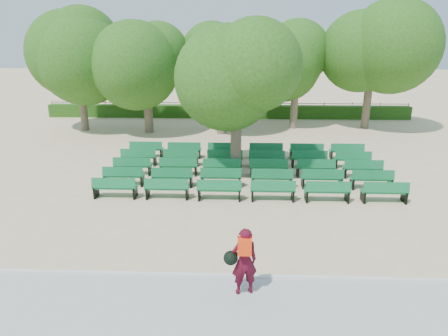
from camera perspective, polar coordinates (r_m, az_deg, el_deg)
name	(u,v)px	position (r m, az deg, el deg)	size (l,w,h in m)	color
ground	(216,186)	(15.70, -1.13, -2.65)	(120.00, 120.00, 0.00)	#CCB087
paving	(197,307)	(9.18, -3.93, -19.19)	(30.00, 2.20, 0.06)	#ABAAA6
curb	(201,276)	(10.10, -3.24, -15.14)	(30.00, 0.12, 0.10)	silver
hedge	(227,112)	(29.11, 0.46, 8.07)	(26.00, 0.70, 0.90)	#265115
fence	(227,117)	(29.59, 0.48, 7.35)	(26.00, 0.10, 1.02)	black
tree_line	(225,130)	(25.28, 0.18, 5.46)	(21.80, 6.80, 7.04)	#2B5E19
bench_array	(246,174)	(16.90, 3.13, -0.83)	(1.59, 0.50, 1.00)	#126B38
tree_among	(237,81)	(16.18, 1.80, 12.36)	(4.36, 4.36, 5.93)	brown
person	(243,260)	(9.07, 2.76, -13.05)	(0.79, 0.52, 1.61)	#470A19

